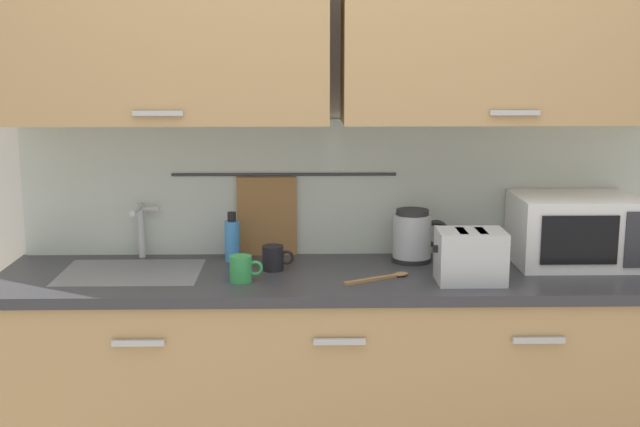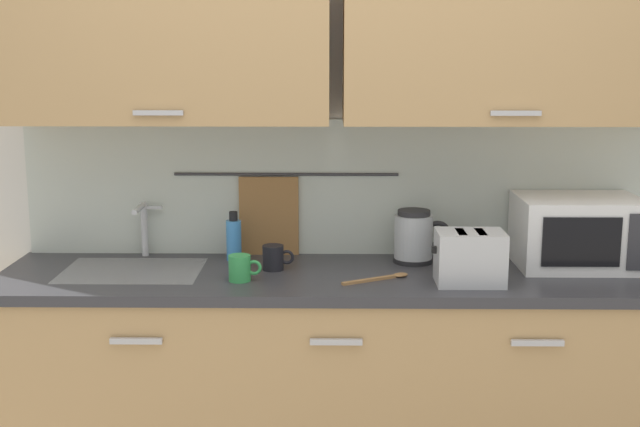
# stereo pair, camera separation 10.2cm
# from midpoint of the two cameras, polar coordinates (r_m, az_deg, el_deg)

# --- Properties ---
(counter_unit) EXTENTS (2.53, 0.64, 0.90)m
(counter_unit) POSITION_cam_midpoint_polar(r_m,az_deg,el_deg) (3.27, -0.01, -11.59)
(counter_unit) COLOR tan
(counter_unit) RESTS_ON ground
(back_wall_assembly) EXTENTS (3.70, 0.41, 2.50)m
(back_wall_assembly) POSITION_cam_midpoint_polar(r_m,az_deg,el_deg) (3.25, 0.08, 7.67)
(back_wall_assembly) COLOR silver
(back_wall_assembly) RESTS_ON ground
(sink_faucet) EXTENTS (0.09, 0.17, 0.22)m
(sink_faucet) POSITION_cam_midpoint_polar(r_m,az_deg,el_deg) (3.38, -13.07, -0.66)
(sink_faucet) COLOR #B2B5BA
(sink_faucet) RESTS_ON counter_unit
(microwave) EXTENTS (0.46, 0.35, 0.27)m
(microwave) POSITION_cam_midpoint_polar(r_m,az_deg,el_deg) (3.35, 16.23, -1.10)
(microwave) COLOR white
(microwave) RESTS_ON counter_unit
(electric_kettle) EXTENTS (0.23, 0.16, 0.21)m
(electric_kettle) POSITION_cam_midpoint_polar(r_m,az_deg,el_deg) (3.28, 5.53, -1.57)
(electric_kettle) COLOR black
(electric_kettle) RESTS_ON counter_unit
(dish_soap_bottle) EXTENTS (0.06, 0.06, 0.20)m
(dish_soap_bottle) POSITION_cam_midpoint_polar(r_m,az_deg,el_deg) (3.30, -6.93, -1.78)
(dish_soap_bottle) COLOR #3F8CD8
(dish_soap_bottle) RESTS_ON counter_unit
(mug_near_sink) EXTENTS (0.12, 0.08, 0.09)m
(mug_near_sink) POSITION_cam_midpoint_polar(r_m,az_deg,el_deg) (3.01, -6.37, -3.79)
(mug_near_sink) COLOR green
(mug_near_sink) RESTS_ON counter_unit
(toaster) EXTENTS (0.26, 0.17, 0.19)m
(toaster) POSITION_cam_midpoint_polar(r_m,az_deg,el_deg) (3.01, 9.35, -2.91)
(toaster) COLOR #B7BABF
(toaster) RESTS_ON counter_unit
(mug_by_kettle) EXTENTS (0.12, 0.08, 0.09)m
(mug_by_kettle) POSITION_cam_midpoint_polar(r_m,az_deg,el_deg) (3.15, -4.12, -3.07)
(mug_by_kettle) COLOR black
(mug_by_kettle) RESTS_ON counter_unit
(wooden_spoon) EXTENTS (0.26, 0.16, 0.01)m
(wooden_spoon) POSITION_cam_midpoint_polar(r_m,az_deg,el_deg) (3.04, 3.50, -4.38)
(wooden_spoon) COLOR #9E7042
(wooden_spoon) RESTS_ON counter_unit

